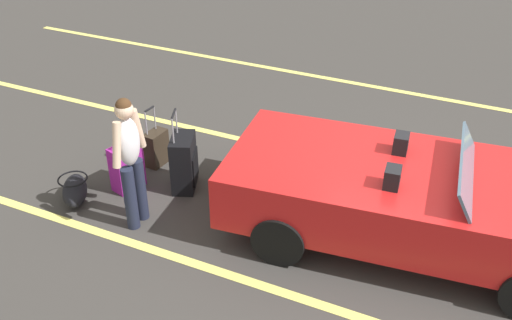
{
  "coord_description": "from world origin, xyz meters",
  "views": [
    {
      "loc": [
        0.67,
        -5.51,
        4.36
      ],
      "look_at": [
        -1.79,
        -0.23,
        0.75
      ],
      "focal_mm": 40.87,
      "sensor_mm": 36.0,
      "label": 1
    }
  ],
  "objects_px": {
    "suitcase_medium_bright": "(127,167)",
    "convertible_car": "(429,201)",
    "suitcase_large_black": "(184,163)",
    "traveler_person": "(130,156)",
    "suitcase_small_carryon": "(156,148)",
    "duffel_bag": "(75,190)"
  },
  "relations": [
    {
      "from": "suitcase_medium_bright",
      "to": "convertible_car",
      "type": "bearing_deg",
      "value": -156.18
    },
    {
      "from": "suitcase_large_black",
      "to": "suitcase_medium_bright",
      "type": "relative_size",
      "value": 1.33
    },
    {
      "from": "suitcase_medium_bright",
      "to": "traveler_person",
      "type": "distance_m",
      "value": 1.0
    },
    {
      "from": "suitcase_small_carryon",
      "to": "convertible_car",
      "type": "bearing_deg",
      "value": 1.82
    },
    {
      "from": "convertible_car",
      "to": "traveler_person",
      "type": "relative_size",
      "value": 2.61
    },
    {
      "from": "duffel_bag",
      "to": "traveler_person",
      "type": "height_order",
      "value": "traveler_person"
    },
    {
      "from": "suitcase_medium_bright",
      "to": "suitcase_small_carryon",
      "type": "bearing_deg",
      "value": -75.15
    },
    {
      "from": "convertible_car",
      "to": "suitcase_medium_bright",
      "type": "height_order",
      "value": "convertible_car"
    },
    {
      "from": "duffel_bag",
      "to": "traveler_person",
      "type": "xyz_separation_m",
      "value": [
        0.97,
        -0.03,
        0.77
      ]
    },
    {
      "from": "suitcase_large_black",
      "to": "suitcase_small_carryon",
      "type": "bearing_deg",
      "value": 130.83
    },
    {
      "from": "suitcase_medium_bright",
      "to": "duffel_bag",
      "type": "bearing_deg",
      "value": 67.49
    },
    {
      "from": "suitcase_small_carryon",
      "to": "suitcase_large_black",
      "type": "bearing_deg",
      "value": -22.42
    },
    {
      "from": "suitcase_small_carryon",
      "to": "duffel_bag",
      "type": "height_order",
      "value": "suitcase_small_carryon"
    },
    {
      "from": "suitcase_small_carryon",
      "to": "traveler_person",
      "type": "xyz_separation_m",
      "value": [
        0.52,
        -1.22,
        0.68
      ]
    },
    {
      "from": "convertible_car",
      "to": "duffel_bag",
      "type": "xyz_separation_m",
      "value": [
        -4.17,
        -1.01,
        -0.43
      ]
    },
    {
      "from": "suitcase_medium_bright",
      "to": "suitcase_small_carryon",
      "type": "distance_m",
      "value": 0.66
    },
    {
      "from": "convertible_car",
      "to": "traveler_person",
      "type": "bearing_deg",
      "value": -168.07
    },
    {
      "from": "convertible_car",
      "to": "suitcase_large_black",
      "type": "xyz_separation_m",
      "value": [
        -3.07,
        -0.15,
        -0.22
      ]
    },
    {
      "from": "suitcase_medium_bright",
      "to": "traveler_person",
      "type": "xyz_separation_m",
      "value": [
        0.54,
        -0.57,
        0.62
      ]
    },
    {
      "from": "convertible_car",
      "to": "duffel_bag",
      "type": "bearing_deg",
      "value": -172.55
    },
    {
      "from": "convertible_car",
      "to": "traveler_person",
      "type": "distance_m",
      "value": 3.38
    },
    {
      "from": "duffel_bag",
      "to": "convertible_car",
      "type": "bearing_deg",
      "value": 13.64
    }
  ]
}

